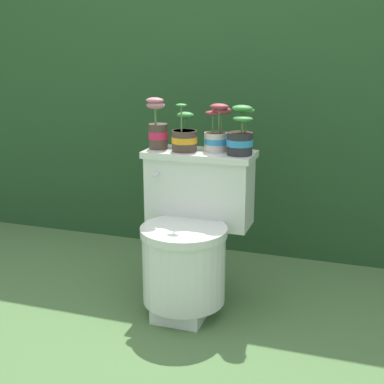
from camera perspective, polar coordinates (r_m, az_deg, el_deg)
The scene contains 7 objects.
ground_plane at distance 2.56m, azimuth -2.25°, elevation -12.37°, with size 12.00×12.00×0.00m, color #4C703D.
hedge_backdrop at distance 3.55m, azimuth 5.27°, elevation 10.66°, with size 4.28×1.05×1.79m.
toilet at distance 2.47m, azimuth -0.17°, elevation -4.54°, with size 0.51×0.54×0.72m.
potted_plant_left at distance 2.54m, azimuth -3.69°, elevation 6.74°, with size 0.09×0.10×0.24m.
potted_plant_midleft at distance 2.49m, azimuth -0.86°, elevation 5.83°, with size 0.12×0.14×0.22m.
potted_plant_middle at distance 2.48m, azimuth 2.65°, elevation 6.21°, with size 0.12×0.11×0.22m.
potted_plant_midright at distance 2.41m, azimuth 5.18°, elevation 5.87°, with size 0.12×0.12×0.22m.
Camera 1 is at (0.80, -2.11, 1.21)m, focal length 50.00 mm.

